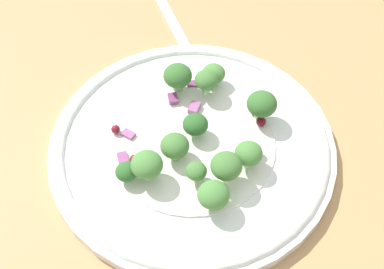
# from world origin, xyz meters

# --- Properties ---
(ground_plane) EXTENTS (1.80, 1.80, 0.02)m
(ground_plane) POSITION_xyz_m (0.00, 0.00, -0.01)
(ground_plane) COLOR tan
(plate) EXTENTS (0.28, 0.28, 0.02)m
(plate) POSITION_xyz_m (0.01, 0.03, 0.01)
(plate) COLOR white
(plate) RESTS_ON ground_plane
(dressing_pool) EXTENTS (0.16, 0.16, 0.00)m
(dressing_pool) POSITION_xyz_m (0.01, 0.03, 0.01)
(dressing_pool) COLOR white
(dressing_pool) RESTS_ON plate
(broccoli_floret_0) EXTENTS (0.03, 0.03, 0.03)m
(broccoli_floret_0) POSITION_xyz_m (-0.03, -0.03, 0.03)
(broccoli_floret_0) COLOR #8EB77A
(broccoli_floret_0) RESTS_ON plate
(broccoli_floret_1) EXTENTS (0.02, 0.02, 0.02)m
(broccoli_floret_1) POSITION_xyz_m (0.08, 0.02, 0.03)
(broccoli_floret_1) COLOR #9EC684
(broccoli_floret_1) RESTS_ON plate
(broccoli_floret_2) EXTENTS (0.03, 0.03, 0.03)m
(broccoli_floret_2) POSITION_xyz_m (-0.06, 0.05, 0.04)
(broccoli_floret_2) COLOR #9EC684
(broccoli_floret_2) RESTS_ON plate
(broccoli_floret_3) EXTENTS (0.02, 0.02, 0.03)m
(broccoli_floret_3) POSITION_xyz_m (-0.00, 0.02, 0.03)
(broccoli_floret_3) COLOR #ADD18E
(broccoli_floret_3) RESTS_ON plate
(broccoli_floret_4) EXTENTS (0.02, 0.02, 0.02)m
(broccoli_floret_4) POSITION_xyz_m (-0.06, -0.01, 0.03)
(broccoli_floret_4) COLOR #8EB77A
(broccoli_floret_4) RESTS_ON plate
(broccoli_floret_5) EXTENTS (0.03, 0.03, 0.03)m
(broccoli_floret_5) POSITION_xyz_m (0.07, 0.03, 0.03)
(broccoli_floret_5) COLOR #9EC684
(broccoli_floret_5) RESTS_ON plate
(broccoli_floret_6) EXTENTS (0.02, 0.02, 0.02)m
(broccoli_floret_6) POSITION_xyz_m (-0.04, -0.01, 0.03)
(broccoli_floret_6) COLOR #ADD18E
(broccoli_floret_6) RESTS_ON plate
(broccoli_floret_7) EXTENTS (0.03, 0.03, 0.03)m
(broccoli_floret_7) POSITION_xyz_m (0.03, 0.03, 0.03)
(broccoli_floret_7) COLOR #9EC684
(broccoli_floret_7) RESTS_ON plate
(broccoli_floret_8) EXTENTS (0.03, 0.03, 0.03)m
(broccoli_floret_8) POSITION_xyz_m (0.02, 0.08, 0.04)
(broccoli_floret_8) COLOR #ADD18E
(broccoli_floret_8) RESTS_ON plate
(broccoli_floret_9) EXTENTS (0.03, 0.03, 0.03)m
(broccoli_floret_9) POSITION_xyz_m (-0.01, 0.08, 0.03)
(broccoli_floret_9) COLOR #ADD18E
(broccoli_floret_9) RESTS_ON plate
(broccoli_floret_10) EXTENTS (0.02, 0.02, 0.02)m
(broccoli_floret_10) POSITION_xyz_m (0.03, 0.06, 0.03)
(broccoli_floret_10) COLOR #9EC684
(broccoli_floret_10) RESTS_ON plate
(broccoli_floret_11) EXTENTS (0.03, 0.03, 0.03)m
(broccoli_floret_11) POSITION_xyz_m (0.04, 0.09, 0.03)
(broccoli_floret_11) COLOR #ADD18E
(broccoli_floret_11) RESTS_ON plate
(cranberry_0) EXTENTS (0.01, 0.01, 0.01)m
(cranberry_0) POSITION_xyz_m (-0.03, 0.07, 0.02)
(cranberry_0) COLOR maroon
(cranberry_0) RESTS_ON plate
(cranberry_1) EXTENTS (0.01, 0.01, 0.01)m
(cranberry_1) POSITION_xyz_m (-0.03, 0.08, 0.02)
(cranberry_1) COLOR maroon
(cranberry_1) RESTS_ON plate
(cranberry_2) EXTENTS (0.01, 0.01, 0.01)m
(cranberry_2) POSITION_xyz_m (0.03, 0.03, 0.02)
(cranberry_2) COLOR maroon
(cranberry_2) RESTS_ON plate
(cranberry_3) EXTENTS (0.01, 0.01, 0.01)m
(cranberry_3) POSITION_xyz_m (-0.06, 0.06, 0.02)
(cranberry_3) COLOR maroon
(cranberry_3) RESTS_ON plate
(cranberry_4) EXTENTS (0.01, 0.01, 0.01)m
(cranberry_4) POSITION_xyz_m (0.07, 0.01, 0.02)
(cranberry_4) COLOR maroon
(cranberry_4) RESTS_ON plate
(cranberry_5) EXTENTS (0.01, 0.01, 0.01)m
(cranberry_5) POSITION_xyz_m (-0.06, 0.04, 0.02)
(cranberry_5) COLOR maroon
(cranberry_5) RESTS_ON plate
(cranberry_6) EXTENTS (0.01, 0.01, 0.01)m
(cranberry_6) POSITION_xyz_m (0.06, -0.03, 0.02)
(cranberry_6) COLOR maroon
(cranberry_6) RESTS_ON plate
(onion_bit_0) EXTENTS (0.01, 0.02, 0.00)m
(onion_bit_0) POSITION_xyz_m (-0.01, -0.02, 0.02)
(onion_bit_0) COLOR #843D75
(onion_bit_0) RESTS_ON plate
(onion_bit_1) EXTENTS (0.01, 0.02, 0.00)m
(onion_bit_1) POSITION_xyz_m (0.07, 0.00, 0.02)
(onion_bit_1) COLOR #934C84
(onion_bit_1) RESTS_ON plate
(onion_bit_2) EXTENTS (0.02, 0.01, 0.01)m
(onion_bit_2) POSITION_xyz_m (-0.02, 0.00, 0.02)
(onion_bit_2) COLOR #A35B93
(onion_bit_2) RESTS_ON plate
(onion_bit_3) EXTENTS (0.01, 0.01, 0.00)m
(onion_bit_3) POSITION_xyz_m (0.05, -0.02, 0.02)
(onion_bit_3) COLOR #A35B93
(onion_bit_3) RESTS_ON plate
(onion_bit_4) EXTENTS (0.01, 0.01, 0.00)m
(onion_bit_4) POSITION_xyz_m (-0.04, -0.03, 0.01)
(onion_bit_4) COLOR #843D75
(onion_bit_4) RESTS_ON plate
(fork) EXTENTS (0.08, 0.18, 0.01)m
(fork) POSITION_xyz_m (-0.10, -0.13, 0.00)
(fork) COLOR silver
(fork) RESTS_ON ground_plane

